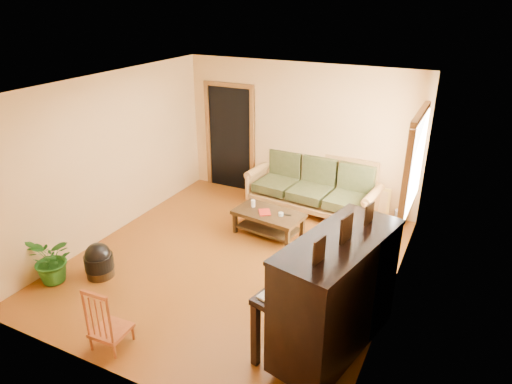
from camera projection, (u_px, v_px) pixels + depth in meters
The scene contains 16 objects.
floor at pixel (235, 261), 6.84m from camera, with size 5.00×5.00×0.00m, color #602F0C.
doorway at pixel (230, 139), 9.06m from camera, with size 1.08×0.16×2.05m, color black.
window at pixel (415, 163), 6.41m from camera, with size 0.12×1.36×1.46m, color white.
sofa at pixel (312, 186), 8.21m from camera, with size 2.35×0.98×1.01m, color olive.
coffee_table at pixel (268, 223), 7.51m from camera, with size 1.12×0.61×0.41m, color black.
armchair at pixel (357, 265), 5.91m from camera, with size 0.87×0.91×0.91m, color olive.
piano at pixel (335, 298), 4.85m from camera, with size 0.95×1.62×1.43m, color black.
footstool at pixel (99, 264), 6.41m from camera, with size 0.40×0.40×0.38m, color black.
red_chair at pixel (109, 316), 5.06m from camera, with size 0.38×0.41×0.81m, color brown.
leaning_frame at pixel (377, 203), 8.02m from camera, with size 0.45×0.10×0.60m, color gold.
ceramic_crock at pixel (400, 217), 7.91m from camera, with size 0.19×0.19×0.24m, color #3652A3.
potted_plant at pixel (52, 260), 6.21m from camera, with size 0.64×0.55×0.71m, color #23611B.
book at pixel (259, 213), 7.39m from camera, with size 0.18×0.25×0.02m, color #A42215.
candle at pixel (253, 203), 7.60m from camera, with size 0.07×0.07×0.12m, color white.
glass_jar at pixel (281, 214), 7.30m from camera, with size 0.08×0.08×0.05m, color silver.
remote at pixel (287, 215), 7.33m from camera, with size 0.14×0.04×0.01m, color black.
Camera 1 is at (2.89, -5.10, 3.70)m, focal length 32.00 mm.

